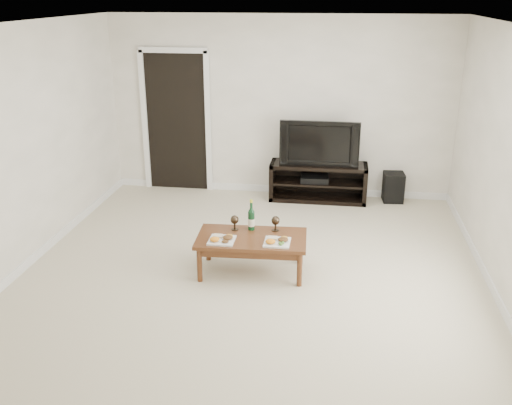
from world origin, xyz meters
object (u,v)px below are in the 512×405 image
(television, at_px, (320,142))
(media_console, at_px, (318,182))
(coffee_table, at_px, (252,255))
(subwoofer, at_px, (393,187))

(television, bearing_deg, media_console, 0.00)
(television, height_order, coffee_table, television)
(media_console, relative_size, subwoofer, 3.27)
(subwoofer, bearing_deg, coffee_table, -128.30)
(media_console, distance_m, coffee_table, 2.49)
(media_console, xyz_separation_m, television, (0.00, 0.00, 0.60))
(television, relative_size, coffee_table, 0.96)
(media_console, distance_m, television, 0.60)
(subwoofer, bearing_deg, media_console, -179.03)
(television, distance_m, coffee_table, 2.58)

